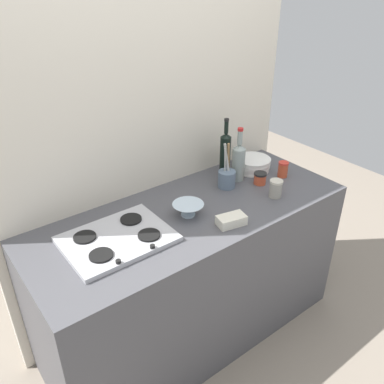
% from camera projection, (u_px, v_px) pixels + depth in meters
% --- Properties ---
extents(ground_plane, '(6.00, 6.00, 0.00)m').
position_uv_depth(ground_plane, '(192.00, 328.00, 2.63)').
color(ground_plane, gray).
rests_on(ground_plane, ground).
extents(counter_block, '(1.80, 0.70, 0.90)m').
position_uv_depth(counter_block, '(192.00, 275.00, 2.40)').
color(counter_block, '#4C4C51').
rests_on(counter_block, ground).
extents(backsplash_panel, '(1.90, 0.06, 2.38)m').
position_uv_depth(backsplash_panel, '(151.00, 139.00, 2.30)').
color(backsplash_panel, beige).
rests_on(backsplash_panel, ground).
extents(stovetop_hob, '(0.51, 0.38, 0.04)m').
position_uv_depth(stovetop_hob, '(117.00, 239.00, 1.94)').
color(stovetop_hob, '#B2B2B7').
rests_on(stovetop_hob, counter_block).
extents(plate_stack, '(0.23, 0.23, 0.08)m').
position_uv_depth(plate_stack, '(252.00, 164.00, 2.60)').
color(plate_stack, white).
rests_on(plate_stack, counter_block).
extents(wine_bottle_leftmost, '(0.07, 0.07, 0.37)m').
position_uv_depth(wine_bottle_leftmost, '(225.00, 153.00, 2.49)').
color(wine_bottle_leftmost, black).
rests_on(wine_bottle_leftmost, counter_block).
extents(wine_bottle_mid_left, '(0.08, 0.08, 0.33)m').
position_uv_depth(wine_bottle_mid_left, '(239.00, 161.00, 2.44)').
color(wine_bottle_mid_left, gray).
rests_on(wine_bottle_mid_left, counter_block).
extents(mixing_bowl, '(0.17, 0.17, 0.07)m').
position_uv_depth(mixing_bowl, '(188.00, 209.00, 2.13)').
color(mixing_bowl, silver).
rests_on(mixing_bowl, counter_block).
extents(butter_dish, '(0.16, 0.11, 0.05)m').
position_uv_depth(butter_dish, '(231.00, 220.00, 2.06)').
color(butter_dish, silver).
rests_on(butter_dish, counter_block).
extents(utensil_crock, '(0.10, 0.10, 0.28)m').
position_uv_depth(utensil_crock, '(227.00, 177.00, 2.39)').
color(utensil_crock, slate).
rests_on(utensil_crock, counter_block).
extents(condiment_jar_front, '(0.08, 0.08, 0.07)m').
position_uv_depth(condiment_jar_front, '(261.00, 178.00, 2.43)').
color(condiment_jar_front, '#C64C2D').
rests_on(condiment_jar_front, counter_block).
extents(condiment_jar_rear, '(0.06, 0.06, 0.10)m').
position_uv_depth(condiment_jar_rear, '(283.00, 169.00, 2.51)').
color(condiment_jar_rear, '#C64C2D').
rests_on(condiment_jar_rear, counter_block).
extents(condiment_jar_spare, '(0.08, 0.08, 0.10)m').
position_uv_depth(condiment_jar_spare, '(276.00, 189.00, 2.29)').
color(condiment_jar_spare, '#9E998C').
rests_on(condiment_jar_spare, counter_block).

